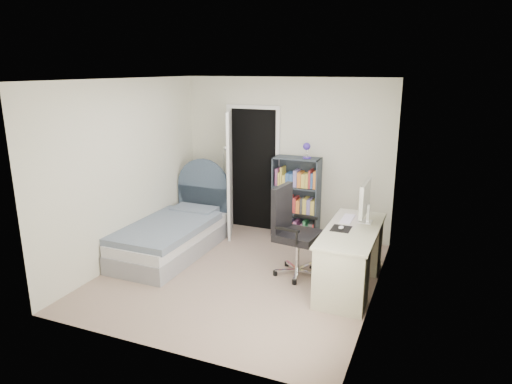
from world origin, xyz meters
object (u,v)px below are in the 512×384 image
at_px(nightstand, 195,208).
at_px(floor_lamp, 225,195).
at_px(bookcase, 297,201).
at_px(desk, 351,255).
at_px(bed, 174,234).
at_px(office_chair, 291,227).

bearing_deg(nightstand, floor_lamp, 19.88).
relative_size(bookcase, desk, 0.99).
height_order(nightstand, desk, desk).
relative_size(bed, floor_lamp, 1.41).
height_order(bed, office_chair, bed).
distance_m(floor_lamp, desk, 2.69).
distance_m(bookcase, office_chair, 1.35).
distance_m(bookcase, desk, 1.79).
xyz_separation_m(floor_lamp, desk, (2.35, -1.30, -0.17)).
height_order(floor_lamp, desk, floor_lamp).
distance_m(nightstand, bookcase, 1.74).
height_order(bookcase, desk, bookcase).
bearing_deg(office_chair, nightstand, 152.57).
distance_m(bed, desk, 2.61).
height_order(nightstand, office_chair, office_chair).
distance_m(nightstand, desk, 3.05).
height_order(floor_lamp, office_chair, floor_lamp).
xyz_separation_m(nightstand, floor_lamp, (0.49, 0.18, 0.23)).
bearing_deg(bookcase, desk, -50.59).
bearing_deg(bookcase, floor_lamp, -176.76).
xyz_separation_m(nightstand, bookcase, (1.71, 0.25, 0.24)).
bearing_deg(office_chair, bed, 178.54).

